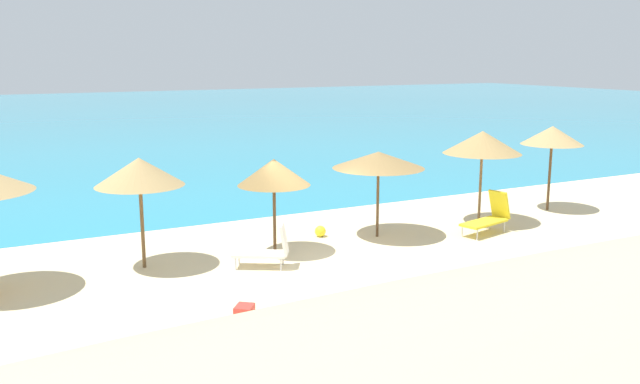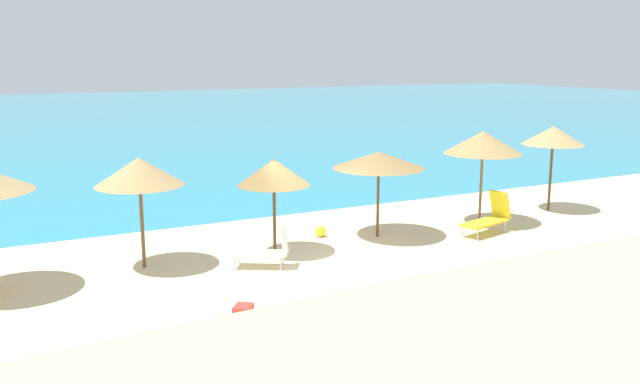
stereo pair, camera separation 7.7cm
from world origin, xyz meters
The scene contains 11 objects.
ground_plane centered at (0.00, 0.00, 0.00)m, with size 160.00×160.00×0.00m, color beige.
sea_water centered at (0.00, 44.93, 0.00)m, with size 160.00×79.56×0.01m, color teal.
beach_umbrella_2 centered at (-4.24, 1.66, 2.42)m, with size 2.16×2.16×2.77m.
beach_umbrella_3 centered at (-0.86, 1.28, 2.20)m, with size 1.92×1.92×2.56m.
beach_umbrella_4 centered at (2.48, 1.48, 2.26)m, with size 2.65×2.65×2.50m.
beach_umbrella_5 centered at (6.18, 1.36, 2.56)m, with size 2.41×2.41×2.91m.
beach_umbrella_6 centered at (9.48, 1.71, 2.55)m, with size 2.05×2.05×2.87m.
lounge_chair_0 centered at (5.63, 0.28, 0.50)m, with size 1.81×1.01×1.23m.
lounge_chair_2 centered at (-1.51, 0.24, 0.47)m, with size 1.47×1.18×1.12m.
beach_ball centered at (0.99, 2.22, 0.16)m, with size 0.32×0.32×0.32m, color yellow.
cooler_box centered at (-3.27, -2.74, 0.17)m, with size 0.40×0.34×0.33m, color red.
Camera 1 is at (-7.73, -14.60, 5.20)m, focal length 37.73 mm.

